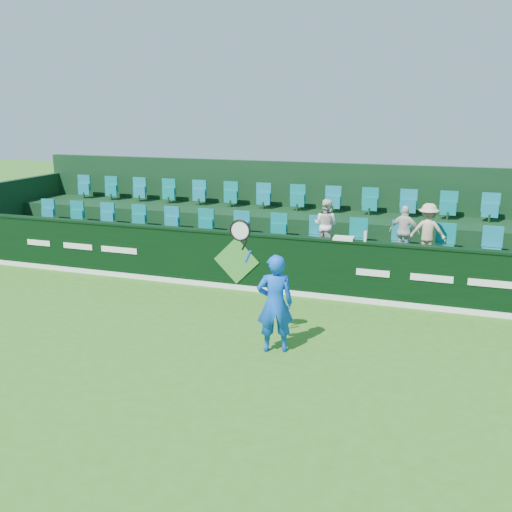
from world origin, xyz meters
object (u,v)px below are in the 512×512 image
at_px(spectator_right, 428,231).
at_px(drinks_bottle, 365,236).
at_px(towel, 344,238).
at_px(tennis_player, 274,303).
at_px(spectator_left, 326,225).
at_px(spectator_middle, 404,231).

height_order(spectator_right, drinks_bottle, spectator_right).
bearing_deg(spectator_right, towel, 31.31).
xyz_separation_m(tennis_player, towel, (0.60, 3.10, 0.50)).
bearing_deg(drinks_bottle, spectator_left, 134.36).
xyz_separation_m(spectator_left, drinks_bottle, (1.10, -1.12, 0.04)).
bearing_deg(tennis_player, spectator_middle, 67.19).
height_order(spectator_left, spectator_middle, spectator_left).
height_order(tennis_player, drinks_bottle, tennis_player).
bearing_deg(towel, spectator_left, 119.56).
bearing_deg(spectator_right, spectator_left, -2.39).
xyz_separation_m(spectator_middle, drinks_bottle, (-0.72, -1.12, 0.07)).
relative_size(spectator_middle, spectator_right, 0.94).
height_order(spectator_left, spectator_right, spectator_right).
xyz_separation_m(spectator_middle, towel, (-1.18, -1.12, -0.00)).
distance_m(spectator_left, drinks_bottle, 1.57).
height_order(spectator_left, towel, spectator_left).
relative_size(spectator_middle, drinks_bottle, 5.30).
xyz_separation_m(tennis_player, spectator_middle, (1.77, 4.22, 0.51)).
relative_size(spectator_left, spectator_right, 0.98).
bearing_deg(spectator_left, drinks_bottle, 149.97).
relative_size(towel, drinks_bottle, 1.93).
bearing_deg(spectator_right, spectator_middle, -2.39).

